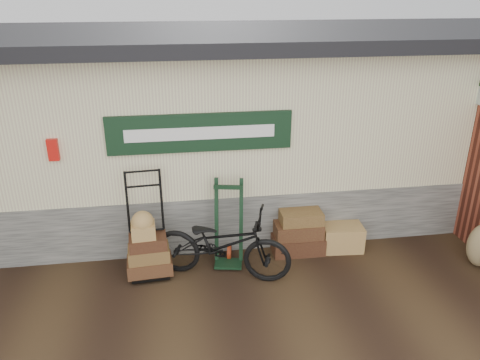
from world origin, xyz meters
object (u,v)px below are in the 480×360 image
object	(u,v)px
porter_trolley	(146,223)
wicker_hamper	(342,237)
suitcase_stack	(298,231)
green_barrow	(229,223)
bicycle	(221,240)

from	to	relation	value
porter_trolley	wicker_hamper	size ratio (longest dim) A/B	2.44
suitcase_stack	wicker_hamper	distance (m)	0.72
porter_trolley	green_barrow	xyz separation A→B (m)	(1.17, 0.03, -0.11)
wicker_hamper	bicycle	world-z (taller)	bicycle
suitcase_stack	porter_trolley	bearing A→B (deg)	-175.23
suitcase_stack	bicycle	bearing A→B (deg)	-157.82
green_barrow	bicycle	size ratio (longest dim) A/B	0.66
green_barrow	suitcase_stack	world-z (taller)	green_barrow
porter_trolley	green_barrow	bearing A→B (deg)	-2.25
green_barrow	wicker_hamper	bearing A→B (deg)	14.49
porter_trolley	bicycle	world-z (taller)	porter_trolley
bicycle	suitcase_stack	bearing A→B (deg)	-48.86
porter_trolley	green_barrow	world-z (taller)	porter_trolley
wicker_hamper	bicycle	size ratio (longest dim) A/B	0.31
porter_trolley	suitcase_stack	world-z (taller)	porter_trolley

